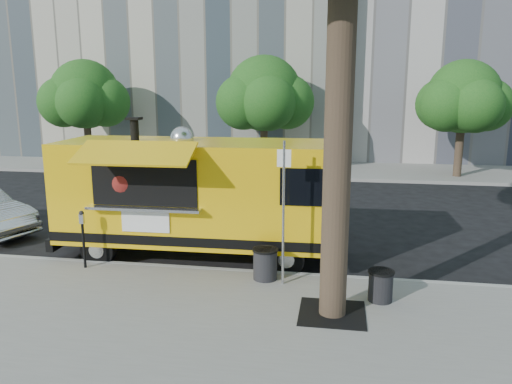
# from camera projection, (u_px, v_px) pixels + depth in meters

# --- Properties ---
(ground) EXTENTS (120.00, 120.00, 0.00)m
(ground) POSITION_uv_depth(u_px,v_px,m) (227.00, 261.00, 12.23)
(ground) COLOR black
(ground) RESTS_ON ground
(sidewalk) EXTENTS (60.00, 6.00, 0.15)m
(sidewalk) POSITION_uv_depth(u_px,v_px,m) (174.00, 338.00, 8.35)
(sidewalk) COLOR gray
(sidewalk) RESTS_ON ground
(curb) EXTENTS (60.00, 0.14, 0.16)m
(curb) POSITION_uv_depth(u_px,v_px,m) (218.00, 272.00, 11.31)
(curb) COLOR #999993
(curb) RESTS_ON ground
(far_sidewalk) EXTENTS (60.00, 5.00, 0.15)m
(far_sidewalk) POSITION_uv_depth(u_px,v_px,m) (286.00, 169.00, 25.23)
(far_sidewalk) COLOR gray
(far_sidewalk) RESTS_ON ground
(tree_well) EXTENTS (1.20, 1.20, 0.02)m
(tree_well) POSITION_uv_depth(u_px,v_px,m) (332.00, 313.00, 9.07)
(tree_well) COLOR black
(tree_well) RESTS_ON sidewalk
(far_tree_a) EXTENTS (3.42, 3.42, 5.36)m
(far_tree_a) POSITION_uv_depth(u_px,v_px,m) (85.00, 95.00, 24.91)
(far_tree_a) COLOR #33261C
(far_tree_a) RESTS_ON far_sidewalk
(far_tree_b) EXTENTS (3.60, 3.60, 5.50)m
(far_tree_b) POSITION_uv_depth(u_px,v_px,m) (264.00, 94.00, 23.84)
(far_tree_b) COLOR #33261C
(far_tree_b) RESTS_ON far_sidewalk
(far_tree_c) EXTENTS (3.24, 3.24, 5.21)m
(far_tree_c) POSITION_uv_depth(u_px,v_px,m) (463.00, 97.00, 22.12)
(far_tree_c) COLOR #33261C
(far_tree_c) RESTS_ON far_sidewalk
(sign_post) EXTENTS (0.28, 0.06, 3.00)m
(sign_post) POSITION_uv_depth(u_px,v_px,m) (283.00, 205.00, 10.09)
(sign_post) COLOR silver
(sign_post) RESTS_ON sidewalk
(parking_meter) EXTENTS (0.11, 0.11, 1.33)m
(parking_meter) POSITION_uv_depth(u_px,v_px,m) (83.00, 232.00, 11.20)
(parking_meter) COLOR black
(parking_meter) RESTS_ON sidewalk
(food_truck) EXTENTS (7.00, 3.32, 3.44)m
(food_truck) POSITION_uv_depth(u_px,v_px,m) (196.00, 194.00, 12.18)
(food_truck) COLOR yellow
(food_truck) RESTS_ON ground
(trash_bin_left) EXTENTS (0.56, 0.56, 0.67)m
(trash_bin_left) POSITION_uv_depth(u_px,v_px,m) (265.00, 263.00, 10.64)
(trash_bin_left) COLOR black
(trash_bin_left) RESTS_ON sidewalk
(trash_bin_right) EXTENTS (0.50, 0.50, 0.61)m
(trash_bin_right) POSITION_uv_depth(u_px,v_px,m) (381.00, 285.00, 9.56)
(trash_bin_right) COLOR black
(trash_bin_right) RESTS_ON sidewalk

